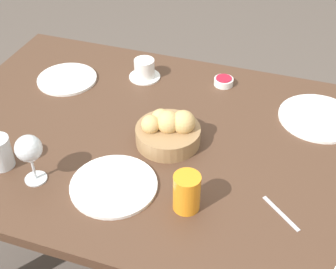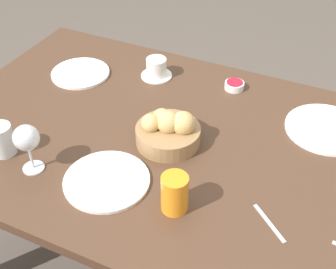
{
  "view_description": "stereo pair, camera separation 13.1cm",
  "coord_description": "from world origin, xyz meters",
  "px_view_note": "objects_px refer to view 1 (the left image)",
  "views": [
    {
      "loc": [
        -0.38,
        1.08,
        1.67
      ],
      "look_at": [
        -0.02,
        0.02,
        0.75
      ],
      "focal_mm": 50.0,
      "sensor_mm": 36.0,
      "label": 1
    },
    {
      "loc": [
        -0.5,
        1.04,
        1.67
      ],
      "look_at": [
        -0.02,
        0.02,
        0.75
      ],
      "focal_mm": 50.0,
      "sensor_mm": 36.0,
      "label": 2
    }
  ],
  "objects_px": {
    "plate_near_left": "(319,118)",
    "bread_basket": "(168,130)",
    "coffee_cup": "(144,70)",
    "juice_glass": "(187,192)",
    "jam_bowl_berry": "(224,81)",
    "water_tumbler": "(0,152)",
    "wine_glass": "(29,150)",
    "plate_far_center": "(114,185)",
    "plate_near_right": "(67,79)",
    "spoon_coffee": "(281,213)"
  },
  "relations": [
    {
      "from": "bread_basket",
      "to": "water_tumbler",
      "type": "distance_m",
      "value": 0.5
    },
    {
      "from": "plate_far_center",
      "to": "water_tumbler",
      "type": "distance_m",
      "value": 0.35
    },
    {
      "from": "bread_basket",
      "to": "spoon_coffee",
      "type": "xyz_separation_m",
      "value": [
        -0.38,
        0.19,
        -0.04
      ]
    },
    {
      "from": "wine_glass",
      "to": "spoon_coffee",
      "type": "xyz_separation_m",
      "value": [
        -0.69,
        -0.1,
        -0.11
      ]
    },
    {
      "from": "bread_basket",
      "to": "wine_glass",
      "type": "relative_size",
      "value": 1.3
    },
    {
      "from": "plate_near_left",
      "to": "wine_glass",
      "type": "distance_m",
      "value": 0.94
    },
    {
      "from": "juice_glass",
      "to": "water_tumbler",
      "type": "distance_m",
      "value": 0.56
    },
    {
      "from": "plate_near_left",
      "to": "bread_basket",
      "type": "bearing_deg",
      "value": 31.84
    },
    {
      "from": "water_tumbler",
      "to": "plate_far_center",
      "type": "bearing_deg",
      "value": -176.22
    },
    {
      "from": "bread_basket",
      "to": "plate_near_left",
      "type": "relative_size",
      "value": 0.76
    },
    {
      "from": "bread_basket",
      "to": "plate_far_center",
      "type": "height_order",
      "value": "bread_basket"
    },
    {
      "from": "water_tumbler",
      "to": "wine_glass",
      "type": "distance_m",
      "value": 0.14
    },
    {
      "from": "plate_far_center",
      "to": "jam_bowl_berry",
      "type": "distance_m",
      "value": 0.64
    },
    {
      "from": "plate_near_left",
      "to": "water_tumbler",
      "type": "relative_size",
      "value": 2.66
    },
    {
      "from": "spoon_coffee",
      "to": "coffee_cup",
      "type": "bearing_deg",
      "value": -41.4
    },
    {
      "from": "plate_near_left",
      "to": "wine_glass",
      "type": "relative_size",
      "value": 1.7
    },
    {
      "from": "plate_near_right",
      "to": "plate_far_center",
      "type": "relative_size",
      "value": 0.89
    },
    {
      "from": "juice_glass",
      "to": "wine_glass",
      "type": "relative_size",
      "value": 0.72
    },
    {
      "from": "plate_near_right",
      "to": "wine_glass",
      "type": "xyz_separation_m",
      "value": [
        -0.17,
        0.5,
        0.11
      ]
    },
    {
      "from": "jam_bowl_berry",
      "to": "plate_near_left",
      "type": "bearing_deg",
      "value": 163.73
    },
    {
      "from": "wine_glass",
      "to": "spoon_coffee",
      "type": "bearing_deg",
      "value": -172.09
    },
    {
      "from": "plate_near_left",
      "to": "plate_near_right",
      "type": "height_order",
      "value": "same"
    },
    {
      "from": "juice_glass",
      "to": "coffee_cup",
      "type": "xyz_separation_m",
      "value": [
        0.34,
        -0.57,
        -0.02
      ]
    },
    {
      "from": "bread_basket",
      "to": "coffee_cup",
      "type": "relative_size",
      "value": 1.72
    },
    {
      "from": "wine_glass",
      "to": "jam_bowl_berry",
      "type": "height_order",
      "value": "wine_glass"
    },
    {
      "from": "plate_near_right",
      "to": "coffee_cup",
      "type": "relative_size",
      "value": 1.88
    },
    {
      "from": "bread_basket",
      "to": "spoon_coffee",
      "type": "bearing_deg",
      "value": 153.73
    },
    {
      "from": "juice_glass",
      "to": "coffee_cup",
      "type": "distance_m",
      "value": 0.67
    },
    {
      "from": "juice_glass",
      "to": "wine_glass",
      "type": "height_order",
      "value": "wine_glass"
    },
    {
      "from": "plate_far_center",
      "to": "water_tumbler",
      "type": "height_order",
      "value": "water_tumbler"
    },
    {
      "from": "coffee_cup",
      "to": "plate_near_left",
      "type": "bearing_deg",
      "value": 175.04
    },
    {
      "from": "juice_glass",
      "to": "jam_bowl_berry",
      "type": "relative_size",
      "value": 1.57
    },
    {
      "from": "spoon_coffee",
      "to": "jam_bowl_berry",
      "type": "bearing_deg",
      "value": -62.62
    },
    {
      "from": "bread_basket",
      "to": "juice_glass",
      "type": "height_order",
      "value": "bread_basket"
    },
    {
      "from": "plate_far_center",
      "to": "coffee_cup",
      "type": "height_order",
      "value": "coffee_cup"
    },
    {
      "from": "jam_bowl_berry",
      "to": "plate_far_center",
      "type": "bearing_deg",
      "value": 74.41
    },
    {
      "from": "wine_glass",
      "to": "jam_bowl_berry",
      "type": "relative_size",
      "value": 2.2
    },
    {
      "from": "plate_near_left",
      "to": "jam_bowl_berry",
      "type": "distance_m",
      "value": 0.37
    },
    {
      "from": "coffee_cup",
      "to": "wine_glass",
      "type": "bearing_deg",
      "value": 80.62
    },
    {
      "from": "plate_far_center",
      "to": "jam_bowl_berry",
      "type": "bearing_deg",
      "value": -105.59
    },
    {
      "from": "plate_far_center",
      "to": "coffee_cup",
      "type": "relative_size",
      "value": 2.11
    },
    {
      "from": "plate_near_left",
      "to": "jam_bowl_berry",
      "type": "relative_size",
      "value": 3.74
    },
    {
      "from": "plate_far_center",
      "to": "wine_glass",
      "type": "relative_size",
      "value": 1.59
    },
    {
      "from": "jam_bowl_berry",
      "to": "plate_near_right",
      "type": "bearing_deg",
      "value": 15.71
    },
    {
      "from": "plate_near_right",
      "to": "juice_glass",
      "type": "bearing_deg",
      "value": 142.8
    },
    {
      "from": "plate_near_left",
      "to": "juice_glass",
      "type": "relative_size",
      "value": 2.38
    },
    {
      "from": "bread_basket",
      "to": "plate_near_left",
      "type": "bearing_deg",
      "value": -148.16
    },
    {
      "from": "plate_far_center",
      "to": "jam_bowl_berry",
      "type": "height_order",
      "value": "jam_bowl_berry"
    },
    {
      "from": "jam_bowl_berry",
      "to": "water_tumbler",
      "type": "bearing_deg",
      "value": 50.77
    },
    {
      "from": "plate_near_right",
      "to": "juice_glass",
      "type": "relative_size",
      "value": 1.98
    }
  ]
}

